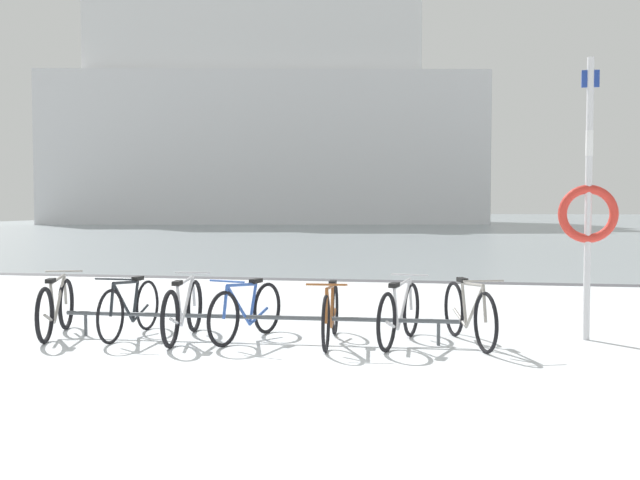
{
  "coord_description": "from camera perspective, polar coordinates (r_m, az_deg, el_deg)",
  "views": [
    {
      "loc": [
        2.14,
        -5.42,
        1.62
      ],
      "look_at": [
        0.27,
        4.89,
        1.11
      ],
      "focal_mm": 41.32,
      "sensor_mm": 36.0,
      "label": 1
    }
  ],
  "objects": [
    {
      "name": "bicycle_4",
      "position": [
        8.62,
        0.83,
        -5.74
      ],
      "size": [
        0.46,
        1.73,
        0.75
      ],
      "color": "black",
      "rests_on": "ground"
    },
    {
      "name": "ferry_ship",
      "position": [
        64.9,
        -4.35,
        9.63
      ],
      "size": [
        37.72,
        19.14,
        27.87
      ],
      "color": "white",
      "rests_on": "ground"
    },
    {
      "name": "bicycle_1",
      "position": [
        9.32,
        -14.51,
        -5.15
      ],
      "size": [
        0.46,
        1.62,
        0.76
      ],
      "color": "black",
      "rests_on": "ground"
    },
    {
      "name": "ground",
      "position": [
        59.38,
        8.26,
        1.15
      ],
      "size": [
        80.0,
        132.0,
        0.08
      ],
      "color": "silver"
    },
    {
      "name": "bicycle_5",
      "position": [
        8.62,
        6.2,
        -5.69
      ],
      "size": [
        0.51,
        1.66,
        0.78
      ],
      "color": "black",
      "rests_on": "ground"
    },
    {
      "name": "rescue_post",
      "position": [
        9.29,
        20.06,
        2.51
      ],
      "size": [
        0.69,
        0.11,
        3.35
      ],
      "color": "silver",
      "rests_on": "ground"
    },
    {
      "name": "bicycle_2",
      "position": [
        9.0,
        -10.55,
        -5.38
      ],
      "size": [
        0.46,
        1.73,
        0.77
      ],
      "color": "black",
      "rests_on": "ground"
    },
    {
      "name": "bicycle_3",
      "position": [
        8.85,
        -5.73,
        -5.53
      ],
      "size": [
        0.58,
        1.57,
        0.75
      ],
      "color": "black",
      "rests_on": "ground"
    },
    {
      "name": "bike_rack",
      "position": [
        8.82,
        -5.01,
        -6.03
      ],
      "size": [
        4.77,
        0.2,
        0.31
      ],
      "color": "#4C5156",
      "rests_on": "ground"
    },
    {
      "name": "bicycle_6",
      "position": [
        8.71,
        11.46,
        -5.59
      ],
      "size": [
        0.66,
        1.66,
        0.79
      ],
      "color": "black",
      "rests_on": "ground"
    },
    {
      "name": "bicycle_0",
      "position": [
        9.63,
        -19.77,
        -4.96
      ],
      "size": [
        0.58,
        1.59,
        0.78
      ],
      "color": "black",
      "rests_on": "ground"
    }
  ]
}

